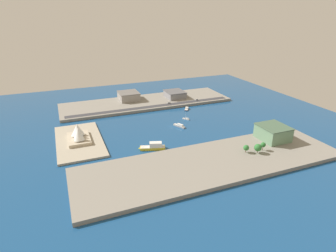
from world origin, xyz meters
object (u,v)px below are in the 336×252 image
carpark_squat_concrete (129,96)px  yacht_sleek_gray (179,126)px  ferry_yellow_fast (154,147)px  sailboat_small_white (186,119)px  opera_landmark (78,134)px  van_white (197,100)px  traffic_light_waterfront (170,103)px  warehouse_low_gray (175,94)px  terminal_long_green (273,133)px  patrol_launch_navy (187,109)px  sedan_silver (169,103)px

carpark_squat_concrete → yacht_sleek_gray: bearing=-165.3°
yacht_sleek_gray → ferry_yellow_fast: (-42.13, 46.27, 1.32)m
yacht_sleek_gray → carpark_squat_concrete: carpark_squat_concrete is taller
sailboat_small_white → opera_landmark: 129.92m
yacht_sleek_gray → opera_landmark: bearing=88.6°
van_white → traffic_light_waterfront: bearing=100.2°
ferry_yellow_fast → opera_landmark: 79.50m
opera_landmark → ferry_yellow_fast: bearing=-124.5°
yacht_sleek_gray → traffic_light_waterfront: traffic_light_waterfront is taller
sailboat_small_white → warehouse_low_gray: size_ratio=0.39×
ferry_yellow_fast → traffic_light_waterfront: traffic_light_waterfront is taller
terminal_long_green → opera_landmark: (75.34, 182.42, -2.15)m
carpark_squat_concrete → terminal_long_green: (-187.20, -100.83, 1.55)m
patrol_launch_navy → opera_landmark: 153.74m
ferry_yellow_fast → van_white: 158.40m
terminal_long_green → traffic_light_waterfront: size_ratio=4.52×
van_white → traffic_light_waterfront: 45.70m
warehouse_low_gray → terminal_long_green: size_ratio=1.04×
patrol_launch_navy → sailboat_small_white: sailboat_small_white is taller
carpark_squat_concrete → terminal_long_green: size_ratio=1.03×
ferry_yellow_fast → carpark_squat_concrete: carpark_squat_concrete is taller
sailboat_small_white → traffic_light_waterfront: sailboat_small_white is taller
traffic_light_waterfront → terminal_long_green: bearing=-158.5°
carpark_squat_concrete → van_white: bearing=-113.8°
ferry_yellow_fast → carpark_squat_concrete: bearing=-5.9°
sedan_silver → opera_landmark: bearing=119.4°
terminal_long_green → van_white: size_ratio=6.23×
terminal_long_green → van_white: bearing=3.8°
sailboat_small_white → warehouse_low_gray: 85.18m
carpark_squat_concrete → sedan_silver: size_ratio=6.05×
sailboat_small_white → sedan_silver: (56.89, -0.02, 3.43)m
ferry_yellow_fast → van_white: ferry_yellow_fast is taller
patrol_launch_navy → yacht_sleek_gray: bearing=146.7°
patrol_launch_navy → van_white: size_ratio=2.65×
warehouse_low_gray → opera_landmark: 178.41m
yacht_sleek_gray → sailboat_small_white: sailboat_small_white is taller
ferry_yellow_fast → van_white: (116.54, -107.27, 1.63)m
warehouse_low_gray → traffic_light_waterfront: size_ratio=4.69×
sedan_silver → patrol_launch_navy: bearing=-144.5°
carpark_squat_concrete → warehouse_low_gray: bearing=-101.7°
van_white → warehouse_low_gray: bearing=41.8°
sedan_silver → van_white: (-0.79, -43.85, 0.01)m
ferry_yellow_fast → carpark_squat_concrete: size_ratio=0.86×
sailboat_small_white → van_white: bearing=-38.0°
sailboat_small_white → terminal_long_green: (-90.88, -53.66, 9.80)m
carpark_squat_concrete → ferry_yellow_fast: bearing=174.1°
warehouse_low_gray → opera_landmark: size_ratio=0.90×
traffic_light_waterfront → opera_landmark: bearing=116.5°
sailboat_small_white → van_white: (56.10, -43.87, 3.44)m
sedan_silver → opera_landmark: size_ratio=0.15×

